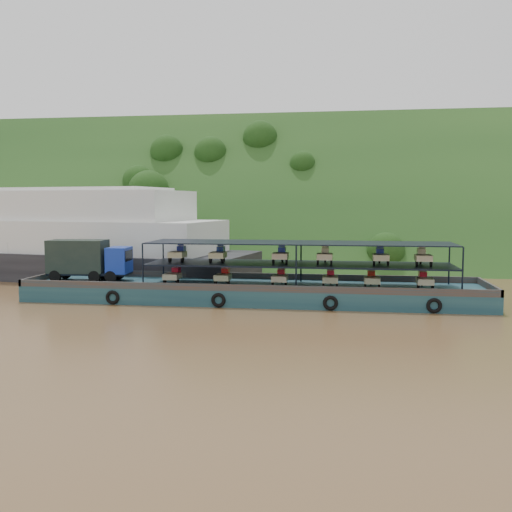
# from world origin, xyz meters

# --- Properties ---
(ground) EXTENTS (160.00, 160.00, 0.00)m
(ground) POSITION_xyz_m (0.00, 0.00, 0.00)
(ground) COLOR brown
(ground) RESTS_ON ground
(hillside) EXTENTS (140.00, 39.60, 39.60)m
(hillside) POSITION_xyz_m (0.00, 36.00, 0.00)
(hillside) COLOR #153513
(hillside) RESTS_ON ground
(cargo_barge) EXTENTS (35.00, 7.18, 4.54)m
(cargo_barge) POSITION_xyz_m (-2.90, 0.47, 1.13)
(cargo_barge) COLOR #133544
(cargo_barge) RESTS_ON ground
(passenger_ferry) EXTENTS (45.75, 18.69, 9.01)m
(passenger_ferry) POSITION_xyz_m (-25.91, 12.54, 3.90)
(passenger_ferry) COLOR black
(passenger_ferry) RESTS_ON ground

